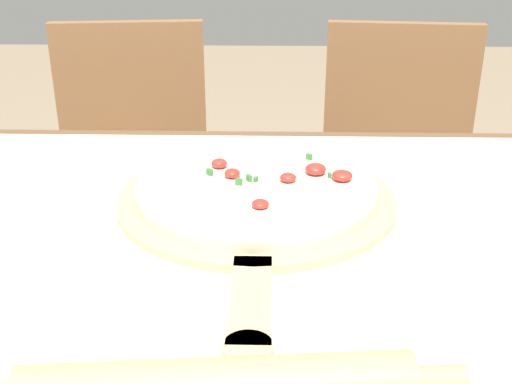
{
  "coord_description": "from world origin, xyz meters",
  "views": [
    {
      "loc": [
        0.01,
        -0.71,
        1.16
      ],
      "look_at": [
        -0.01,
        0.09,
        0.8
      ],
      "focal_mm": 45.0,
      "sensor_mm": 36.0,
      "label": 1
    }
  ],
  "objects_px": {
    "chair_left": "(134,176)",
    "chair_right": "(395,178)",
    "pizza": "(257,187)",
    "pizza_peel": "(256,204)"
  },
  "relations": [
    {
      "from": "pizza",
      "to": "chair_right",
      "type": "xyz_separation_m",
      "value": [
        0.34,
        0.68,
        -0.27
      ]
    },
    {
      "from": "pizza_peel",
      "to": "pizza",
      "type": "distance_m",
      "value": 0.03
    },
    {
      "from": "chair_left",
      "to": "chair_right",
      "type": "bearing_deg",
      "value": -6.4
    },
    {
      "from": "pizza",
      "to": "chair_left",
      "type": "xyz_separation_m",
      "value": [
        -0.33,
        0.68,
        -0.27
      ]
    },
    {
      "from": "chair_left",
      "to": "pizza",
      "type": "bearing_deg",
      "value": -70.34
    },
    {
      "from": "chair_right",
      "to": "pizza_peel",
      "type": "bearing_deg",
      "value": -110.43
    },
    {
      "from": "chair_right",
      "to": "pizza",
      "type": "bearing_deg",
      "value": -110.94
    },
    {
      "from": "pizza_peel",
      "to": "chair_left",
      "type": "distance_m",
      "value": 0.81
    },
    {
      "from": "pizza_peel",
      "to": "chair_left",
      "type": "height_order",
      "value": "chair_left"
    },
    {
      "from": "chair_left",
      "to": "chair_right",
      "type": "height_order",
      "value": "same"
    }
  ]
}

